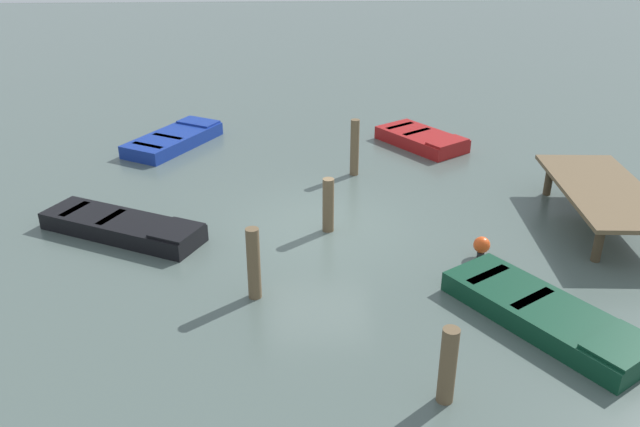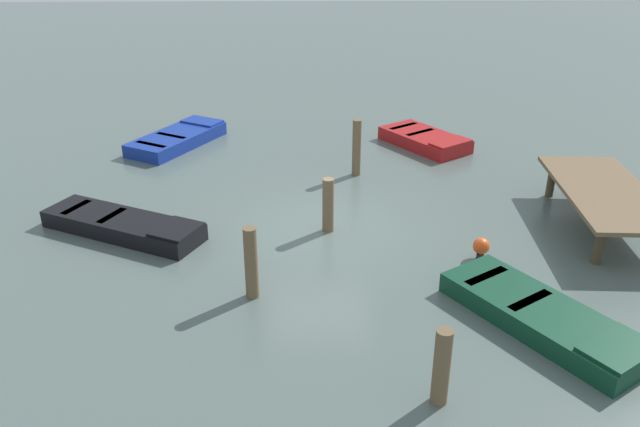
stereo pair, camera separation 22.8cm
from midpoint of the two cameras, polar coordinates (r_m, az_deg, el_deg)
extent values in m
plane|color=#4C5B56|center=(15.38, 0.43, -1.18)|extent=(80.00, 80.00, 0.00)
cube|color=brown|center=(16.47, 24.22, 1.76)|extent=(4.52, 2.24, 0.10)
cylinder|color=#473927|center=(14.92, 23.72, -2.58)|extent=(0.20, 0.20, 0.85)
cylinder|color=#473927|center=(18.40, 24.10, 2.56)|extent=(0.20, 0.20, 0.85)
cylinder|color=#473927|center=(17.93, 20.00, 2.70)|extent=(0.20, 0.20, 0.85)
cube|color=#0C3823|center=(12.52, 19.38, -8.53)|extent=(3.93, 3.23, 0.40)
cube|color=maroon|center=(12.45, 19.48, -8.00)|extent=(3.29, 2.67, 0.04)
cube|color=#0C3823|center=(11.80, 25.32, -10.63)|extent=(1.37, 1.48, 0.06)
cube|color=maroon|center=(12.56, 18.47, -7.30)|extent=(0.75, 0.99, 0.04)
cube|color=maroon|center=(13.09, 14.89, -5.37)|extent=(0.75, 0.99, 0.04)
cube|color=maroon|center=(20.88, 9.48, 6.41)|extent=(3.15, 2.79, 0.40)
cube|color=black|center=(20.84, 9.50, 6.77)|extent=(2.62, 2.29, 0.04)
cube|color=maroon|center=(20.09, 11.74, 6.15)|extent=(1.25, 1.42, 0.06)
cube|color=black|center=(20.96, 9.10, 7.03)|extent=(0.80, 1.03, 0.04)
cube|color=black|center=(21.49, 7.64, 7.59)|extent=(0.80, 1.03, 0.04)
cube|color=black|center=(15.65, -16.54, -1.01)|extent=(2.76, 4.03, 0.40)
cube|color=gray|center=(15.59, -16.61, -0.55)|extent=(2.27, 3.39, 0.04)
cube|color=black|center=(14.65, -12.08, -1.35)|extent=(1.29, 1.23, 0.06)
cube|color=#776E5D|center=(15.76, -17.44, -0.21)|extent=(0.88, 0.57, 0.04)
cube|color=#776E5D|center=(16.47, -20.27, 0.48)|extent=(0.88, 0.57, 0.04)
cube|color=navy|center=(21.12, -12.16, 6.40)|extent=(3.62, 2.90, 0.40)
cube|color=silver|center=(21.08, -12.19, 6.76)|extent=(3.03, 2.38, 0.04)
cube|color=navy|center=(22.01, -10.03, 7.99)|extent=(1.27, 1.47, 0.06)
cube|color=#A4A49F|center=(20.89, -12.65, 6.66)|extent=(0.72, 1.05, 0.04)
cube|color=#A4A49F|center=(20.24, -14.33, 5.88)|extent=(0.72, 1.05, 0.04)
cylinder|color=brown|center=(12.43, -5.55, -4.36)|extent=(0.26, 0.26, 1.48)
cylinder|color=brown|center=(14.93, 1.16, 0.73)|extent=(0.27, 0.27, 1.30)
cylinder|color=brown|center=(10.14, 11.29, -13.10)|extent=(0.26, 0.26, 1.32)
cylinder|color=brown|center=(18.15, 3.60, 5.79)|extent=(0.24, 0.24, 1.61)
cylinder|color=#262626|center=(14.46, 14.33, -3.63)|extent=(0.16, 0.16, 0.12)
sphere|color=#E54C19|center=(14.35, 14.43, -2.79)|extent=(0.36, 0.36, 0.36)
camera|label=1|loc=(0.11, -89.57, 0.20)|focal=36.41mm
camera|label=2|loc=(0.11, 90.43, -0.20)|focal=36.41mm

